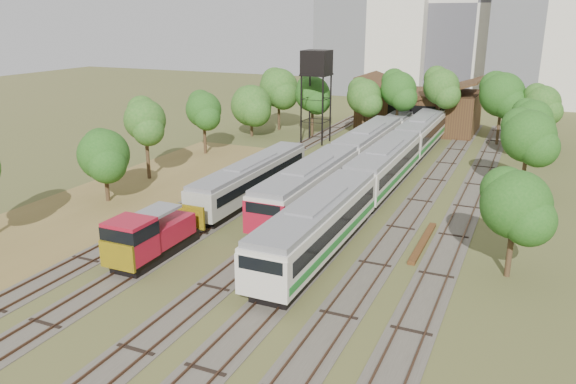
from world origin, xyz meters
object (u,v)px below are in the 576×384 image
at_px(railcar_red_set, 343,163).
at_px(water_tower, 317,65).
at_px(railcar_green_set, 385,167).
at_px(shunter_locomotive, 148,238).

xyz_separation_m(railcar_red_set, water_tower, (-9.35, 16.62, 7.72)).
bearing_deg(railcar_red_set, railcar_green_set, 6.81).
bearing_deg(railcar_green_set, shunter_locomotive, -113.71).
bearing_deg(railcar_red_set, shunter_locomotive, -105.06).
distance_m(railcar_green_set, shunter_locomotive, 24.87).
xyz_separation_m(shunter_locomotive, water_tower, (-3.35, 38.91, 8.17)).
bearing_deg(water_tower, railcar_green_set, -50.42).
bearing_deg(shunter_locomotive, water_tower, 94.91).
relative_size(railcar_red_set, railcar_green_set, 0.66).
height_order(railcar_green_set, water_tower, water_tower).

